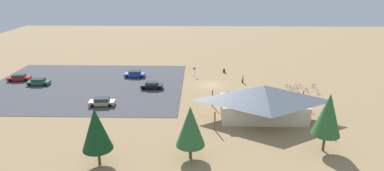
{
  "coord_description": "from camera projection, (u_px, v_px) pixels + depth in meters",
  "views": [
    {
      "loc": [
        2.51,
        64.09,
        22.13
      ],
      "look_at": [
        3.82,
        3.84,
        1.2
      ],
      "focal_mm": 30.26,
      "sensor_mm": 36.0,
      "label": 1
    }
  ],
  "objects": [
    {
      "name": "ground",
      "position": [
        211.0,
        85.0,
        67.73
      ],
      "size": [
        160.0,
        160.0,
        0.0
      ],
      "primitive_type": "plane",
      "color": "#9E7F56",
      "rests_on": "ground"
    },
    {
      "name": "parking_lot_asphalt",
      "position": [
        86.0,
        86.0,
        67.33
      ],
      "size": [
        40.08,
        31.1,
        0.05
      ],
      "primitive_type": "cube",
      "color": "#424247",
      "rests_on": "ground"
    },
    {
      "name": "bike_pavilion",
      "position": [
        263.0,
        100.0,
        51.47
      ],
      "size": [
        16.15,
        9.6,
        5.54
      ],
      "color": "beige",
      "rests_on": "ground"
    },
    {
      "name": "trash_bin",
      "position": [
        224.0,
        71.0,
        76.12
      ],
      "size": [
        0.6,
        0.6,
        0.9
      ],
      "primitive_type": "cylinder",
      "color": "brown",
      "rests_on": "ground"
    },
    {
      "name": "lot_sign",
      "position": [
        194.0,
        71.0,
        72.87
      ],
      "size": [
        0.56,
        0.08,
        2.2
      ],
      "color": "#99999E",
      "rests_on": "ground"
    },
    {
      "name": "pine_far_west",
      "position": [
        96.0,
        129.0,
        38.25
      ],
      "size": [
        3.67,
        3.67,
        7.35
      ],
      "color": "brown",
      "rests_on": "ground"
    },
    {
      "name": "pine_center",
      "position": [
        328.0,
        114.0,
        40.99
      ],
      "size": [
        3.61,
        3.61,
        8.05
      ],
      "color": "brown",
      "rests_on": "ground"
    },
    {
      "name": "pine_east",
      "position": [
        190.0,
        126.0,
        39.5
      ],
      "size": [
        3.64,
        3.64,
        7.1
      ],
      "color": "brown",
      "rests_on": "ground"
    },
    {
      "name": "bicycle_silver_near_porch",
      "position": [
        240.0,
        95.0,
        61.45
      ],
      "size": [
        1.56,
        0.79,
        0.75
      ],
      "color": "black",
      "rests_on": "ground"
    },
    {
      "name": "bicycle_yellow_yard_center",
      "position": [
        318.0,
        92.0,
        62.75
      ],
      "size": [
        0.65,
        1.6,
        0.83
      ],
      "color": "black",
      "rests_on": "ground"
    },
    {
      "name": "bicycle_orange_front_row",
      "position": [
        294.0,
        90.0,
        63.86
      ],
      "size": [
        1.73,
        0.69,
        0.9
      ],
      "color": "black",
      "rests_on": "ground"
    },
    {
      "name": "bicycle_teal_yard_front",
      "position": [
        255.0,
        92.0,
        62.44
      ],
      "size": [
        1.15,
        1.32,
        0.8
      ],
      "color": "black",
      "rests_on": "ground"
    },
    {
      "name": "bicycle_purple_near_sign",
      "position": [
        289.0,
        87.0,
        65.54
      ],
      "size": [
        1.12,
        1.44,
        0.86
      ],
      "color": "black",
      "rests_on": "ground"
    },
    {
      "name": "bicycle_white_mid_cluster",
      "position": [
        228.0,
        93.0,
        61.93
      ],
      "size": [
        0.74,
        1.67,
        0.85
      ],
      "color": "black",
      "rests_on": "ground"
    },
    {
      "name": "bicycle_green_yard_right",
      "position": [
        298.0,
        95.0,
        61.01
      ],
      "size": [
        1.03,
        1.46,
        0.89
      ],
      "color": "black",
      "rests_on": "ground"
    },
    {
      "name": "bicycle_blue_by_bin",
      "position": [
        263.0,
        96.0,
        60.62
      ],
      "size": [
        1.71,
        0.48,
        0.77
      ],
      "color": "black",
      "rests_on": "ground"
    },
    {
      "name": "bicycle_black_edge_south",
      "position": [
        307.0,
        90.0,
        63.78
      ],
      "size": [
        0.48,
        1.67,
        0.74
      ],
      "color": "black",
      "rests_on": "ground"
    },
    {
      "name": "bicycle_red_back_row",
      "position": [
        232.0,
        97.0,
        59.89
      ],
      "size": [
        1.23,
        1.27,
        0.84
      ],
      "color": "black",
      "rests_on": "ground"
    },
    {
      "name": "bicycle_silver_lone_west",
      "position": [
        298.0,
        86.0,
        66.01
      ],
      "size": [
        1.72,
        0.59,
        0.8
      ],
      "color": "black",
      "rests_on": "ground"
    },
    {
      "name": "bicycle_yellow_lone_east",
      "position": [
        313.0,
        86.0,
        65.92
      ],
      "size": [
        1.29,
        1.34,
        0.85
      ],
      "color": "black",
      "rests_on": "ground"
    },
    {
      "name": "car_black_front_row",
      "position": [
        152.0,
        85.0,
        65.15
      ],
      "size": [
        4.35,
        1.86,
        1.47
      ],
      "color": "black",
      "rests_on": "parking_lot_asphalt"
    },
    {
      "name": "car_blue_second_row",
      "position": [
        135.0,
        74.0,
        72.55
      ],
      "size": [
        4.52,
        1.94,
        1.45
      ],
      "color": "#1E42B2",
      "rests_on": "parking_lot_asphalt"
    },
    {
      "name": "car_red_end_stall",
      "position": [
        19.0,
        78.0,
        70.13
      ],
      "size": [
        4.8,
        2.41,
        1.39
      ],
      "color": "red",
      "rests_on": "parking_lot_asphalt"
    },
    {
      "name": "car_green_by_curb",
      "position": [
        39.0,
        82.0,
        67.47
      ],
      "size": [
        4.57,
        2.1,
        1.38
      ],
      "color": "#1E6B3D",
      "rests_on": "parking_lot_asphalt"
    },
    {
      "name": "car_tan_near_entry",
      "position": [
        102.0,
        102.0,
        56.84
      ],
      "size": [
        4.57,
        2.09,
        1.47
      ],
      "color": "tan",
      "rests_on": "parking_lot_asphalt"
    },
    {
      "name": "visitor_crossing_yard",
      "position": [
        243.0,
        79.0,
        68.92
      ],
      "size": [
        0.38,
        0.36,
        1.69
      ],
      "color": "#2D3347",
      "rests_on": "ground"
    }
  ]
}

